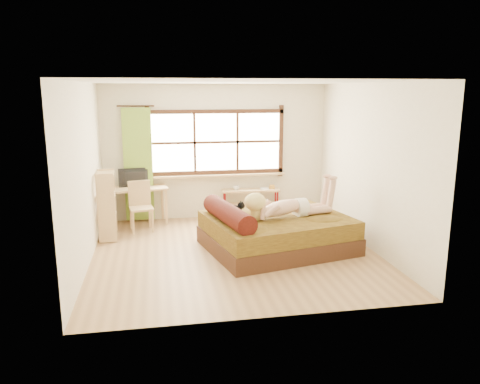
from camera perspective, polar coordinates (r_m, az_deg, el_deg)
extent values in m
plane|color=#9E754C|center=(7.65, -0.66, -7.38)|extent=(4.50, 4.50, 0.00)
plane|color=white|center=(7.20, -0.72, 13.28)|extent=(4.50, 4.50, 0.00)
plane|color=silver|center=(9.51, -2.92, 4.90)|extent=(4.50, 0.00, 4.50)
plane|color=silver|center=(5.14, 3.43, -1.56)|extent=(4.50, 0.00, 4.50)
plane|color=silver|center=(7.29, -18.43, 1.97)|extent=(0.00, 4.50, 4.50)
plane|color=silver|center=(7.98, 15.48, 3.02)|extent=(0.00, 4.50, 4.50)
cube|color=#FFEDBF|center=(9.48, -2.93, 6.09)|extent=(2.60, 0.01, 1.30)
cube|color=tan|center=(9.50, -2.83, 2.02)|extent=(2.80, 0.16, 0.04)
cube|color=olive|center=(9.35, -12.30, 3.26)|extent=(0.55, 0.10, 2.20)
cube|color=black|center=(7.82, 4.55, -5.91)|extent=(2.56, 2.23, 0.28)
cube|color=#36250C|center=(7.73, 4.58, -3.95)|extent=(2.51, 2.19, 0.28)
cylinder|color=black|center=(7.31, -1.43, -2.67)|extent=(0.64, 1.54, 0.31)
cube|color=tan|center=(9.25, -12.57, 0.41)|extent=(1.24, 0.72, 0.04)
cube|color=tan|center=(9.08, -15.67, -2.33)|extent=(0.06, 0.06, 0.70)
cube|color=tan|center=(9.20, -8.98, -1.83)|extent=(0.06, 0.06, 0.70)
cube|color=tan|center=(9.50, -15.85, -1.70)|extent=(0.06, 0.06, 0.70)
cube|color=tan|center=(9.61, -9.44, -1.23)|extent=(0.06, 0.06, 0.70)
imported|color=black|center=(9.26, -12.62, 1.70)|extent=(0.64, 0.18, 0.37)
cube|color=tan|center=(8.87, -11.95, -1.95)|extent=(0.47, 0.47, 0.04)
cube|color=tan|center=(9.00, -12.17, -0.10)|extent=(0.41, 0.10, 0.47)
cube|color=tan|center=(8.74, -12.88, -3.74)|extent=(0.04, 0.04, 0.41)
cube|color=tan|center=(8.78, -10.59, -3.56)|extent=(0.04, 0.04, 0.41)
cube|color=tan|center=(9.08, -13.13, -3.15)|extent=(0.04, 0.04, 0.41)
cube|color=tan|center=(9.12, -10.93, -2.98)|extent=(0.04, 0.04, 0.41)
cube|color=tan|center=(9.57, 1.32, 0.21)|extent=(1.19, 0.37, 0.04)
cube|color=tan|center=(9.64, 1.31, -1.50)|extent=(1.19, 0.37, 0.03)
cylinder|color=maroon|center=(9.47, -1.83, -1.64)|extent=(0.04, 0.04, 0.59)
cylinder|color=maroon|center=(9.61, 4.59, -1.46)|extent=(0.04, 0.04, 0.59)
cylinder|color=maroon|center=(9.69, -1.94, -1.30)|extent=(0.04, 0.04, 0.59)
cylinder|color=maroon|center=(9.83, 4.33, -1.14)|extent=(0.04, 0.04, 0.59)
cube|color=#BF892F|center=(9.63, 3.92, 0.61)|extent=(0.10, 0.10, 0.08)
imported|color=gray|center=(9.51, -0.45, 0.53)|extent=(0.12, 0.12, 0.09)
imported|color=gray|center=(9.61, 2.49, 0.42)|extent=(0.18, 0.24, 0.02)
cube|color=tan|center=(8.65, -15.70, -5.15)|extent=(0.32, 0.51, 0.03)
cube|color=tan|center=(8.55, -15.85, -2.76)|extent=(0.32, 0.51, 0.03)
cube|color=tan|center=(8.46, -16.00, -0.31)|extent=(0.32, 0.51, 0.03)
cube|color=tan|center=(8.39, -16.15, 2.18)|extent=(0.32, 0.51, 0.03)
cube|color=tan|center=(8.27, -16.00, -1.94)|extent=(0.30, 0.04, 1.20)
cube|color=tan|center=(8.75, -15.85, -1.16)|extent=(0.30, 0.04, 1.20)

